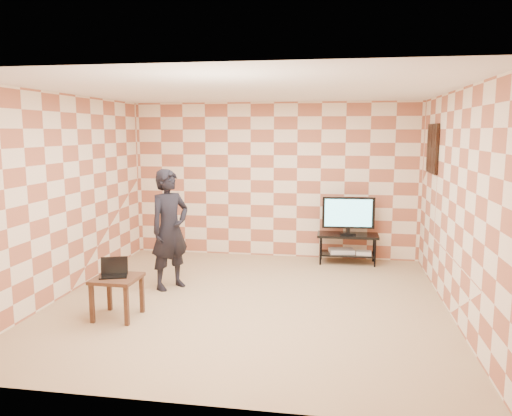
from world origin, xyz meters
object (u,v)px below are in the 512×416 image
at_px(tv_stand, 348,242).
at_px(person, 170,229).
at_px(side_table, 117,284).
at_px(tv, 348,214).

bearing_deg(tv_stand, person, -144.76).
bearing_deg(side_table, person, 78.43).
relative_size(tv_stand, side_table, 1.92).
relative_size(side_table, person, 0.31).
xyz_separation_m(tv_stand, side_table, (-2.74, -2.97, 0.05)).
height_order(tv_stand, tv, tv).
bearing_deg(side_table, tv, 47.26).
xyz_separation_m(tv_stand, person, (-2.49, -1.76, 0.48)).
height_order(tv, side_table, tv).
relative_size(tv, person, 0.51).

